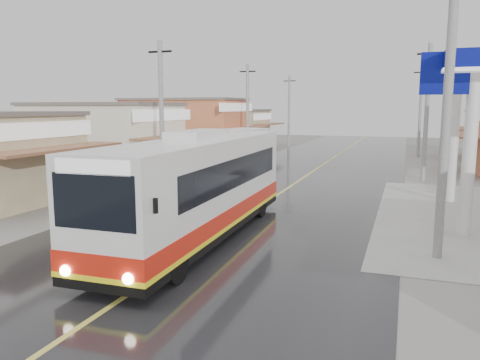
# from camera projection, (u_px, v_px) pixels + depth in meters

# --- Properties ---
(ground) EXTENTS (120.00, 120.00, 0.00)m
(ground) POSITION_uv_depth(u_px,v_px,m) (216.00, 236.00, 16.02)
(ground) COLOR slate
(ground) RESTS_ON ground
(road) EXTENTS (12.00, 90.00, 0.02)m
(road) POSITION_uv_depth(u_px,v_px,m) (306.00, 176.00, 29.98)
(road) COLOR black
(road) RESTS_ON ground
(centre_line) EXTENTS (0.15, 90.00, 0.01)m
(centre_line) POSITION_uv_depth(u_px,v_px,m) (306.00, 176.00, 29.98)
(centre_line) COLOR #D8CC4C
(centre_line) RESTS_ON road
(shopfronts_left) EXTENTS (11.00, 44.00, 5.20)m
(shopfronts_left) POSITION_uv_depth(u_px,v_px,m) (152.00, 163.00, 37.09)
(shopfronts_left) COLOR tan
(shopfronts_left) RESTS_ON ground
(utility_poles_left) EXTENTS (1.60, 50.00, 8.00)m
(utility_poles_left) POSITION_uv_depth(u_px,v_px,m) (211.00, 170.00, 33.24)
(utility_poles_left) COLOR gray
(utility_poles_left) RESTS_ON ground
(utility_poles_right) EXTENTS (1.60, 36.00, 8.00)m
(utility_poles_right) POSITION_uv_depth(u_px,v_px,m) (422.00, 182.00, 27.66)
(utility_poles_right) COLOR gray
(utility_poles_right) RESTS_ON ground
(coach_bus) EXTENTS (2.82, 11.63, 3.61)m
(coach_bus) POSITION_uv_depth(u_px,v_px,m) (200.00, 187.00, 15.55)
(coach_bus) COLOR silver
(coach_bus) RESTS_ON road
(second_bus) EXTENTS (3.46, 8.96, 2.90)m
(second_bus) POSITION_uv_depth(u_px,v_px,m) (226.00, 151.00, 30.50)
(second_bus) COLOR silver
(second_bus) RESTS_ON road
(cyclist) EXTENTS (1.18, 2.10, 2.14)m
(cyclist) POSITION_uv_depth(u_px,v_px,m) (229.00, 175.00, 25.83)
(cyclist) COLOR black
(cyclist) RESTS_ON ground
(tricycle_near) EXTENTS (1.67, 2.46, 1.83)m
(tricycle_near) POSITION_uv_depth(u_px,v_px,m) (180.00, 160.00, 29.68)
(tricycle_near) COLOR #26262D
(tricycle_near) RESTS_ON ground
(tyre_stack) EXTENTS (0.83, 0.83, 0.42)m
(tyre_stack) POSITION_uv_depth(u_px,v_px,m) (157.00, 189.00, 24.13)
(tyre_stack) COLOR black
(tyre_stack) RESTS_ON ground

